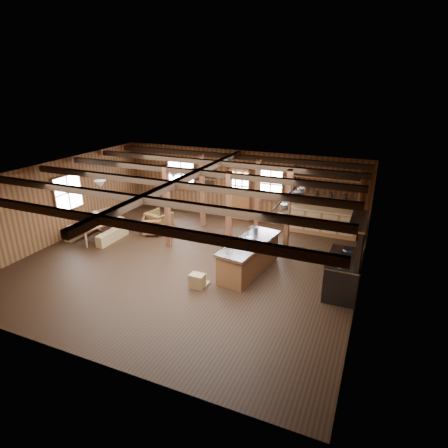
{
  "coord_description": "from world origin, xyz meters",
  "views": [
    {
      "loc": [
        5.15,
        -9.03,
        5.32
      ],
      "look_at": [
        0.9,
        0.87,
        1.17
      ],
      "focal_mm": 30.0,
      "sensor_mm": 36.0,
      "label": 1
    }
  ],
  "objects_px": {
    "kitchen_island": "(249,256)",
    "commercial_range": "(346,269)",
    "dining_table": "(98,230)",
    "armchair_c": "(107,220)",
    "armchair_a": "(153,226)",
    "armchair_b": "(159,221)"
  },
  "relations": [
    {
      "from": "kitchen_island",
      "to": "armchair_c",
      "type": "relative_size",
      "value": 3.23
    },
    {
      "from": "dining_table",
      "to": "armchair_c",
      "type": "height_order",
      "value": "armchair_c"
    },
    {
      "from": "kitchen_island",
      "to": "dining_table",
      "type": "xyz_separation_m",
      "value": [
        -5.81,
        0.24,
        -0.17
      ]
    },
    {
      "from": "commercial_range",
      "to": "armchair_c",
      "type": "height_order",
      "value": "commercial_range"
    },
    {
      "from": "dining_table",
      "to": "armchair_c",
      "type": "bearing_deg",
      "value": 31.14
    },
    {
      "from": "kitchen_island",
      "to": "commercial_range",
      "type": "relative_size",
      "value": 1.25
    },
    {
      "from": "dining_table",
      "to": "armchair_c",
      "type": "relative_size",
      "value": 2.18
    },
    {
      "from": "armchair_c",
      "to": "kitchen_island",
      "type": "bearing_deg",
      "value": -162.09
    },
    {
      "from": "armchair_a",
      "to": "armchair_b",
      "type": "xyz_separation_m",
      "value": [
        0.02,
        0.41,
        0.05
      ]
    },
    {
      "from": "kitchen_island",
      "to": "armchair_b",
      "type": "height_order",
      "value": "kitchen_island"
    },
    {
      "from": "kitchen_island",
      "to": "dining_table",
      "type": "height_order",
      "value": "kitchen_island"
    },
    {
      "from": "armchair_a",
      "to": "armchair_b",
      "type": "bearing_deg",
      "value": -117.64
    },
    {
      "from": "kitchen_island",
      "to": "armchair_b",
      "type": "relative_size",
      "value": 3.2
    },
    {
      "from": "kitchen_island",
      "to": "commercial_range",
      "type": "bearing_deg",
      "value": 6.23
    },
    {
      "from": "armchair_a",
      "to": "armchair_c",
      "type": "bearing_deg",
      "value": -16.21
    },
    {
      "from": "armchair_b",
      "to": "armchair_c",
      "type": "height_order",
      "value": "armchair_b"
    },
    {
      "from": "armchair_a",
      "to": "armchair_c",
      "type": "xyz_separation_m",
      "value": [
        -1.88,
        -0.26,
        0.05
      ]
    },
    {
      "from": "commercial_range",
      "to": "armchair_a",
      "type": "distance_m",
      "value": 7.11
    },
    {
      "from": "armchair_a",
      "to": "armchair_b",
      "type": "height_order",
      "value": "armchair_b"
    },
    {
      "from": "kitchen_island",
      "to": "commercial_range",
      "type": "height_order",
      "value": "commercial_range"
    },
    {
      "from": "commercial_range",
      "to": "armchair_b",
      "type": "xyz_separation_m",
      "value": [
        -6.94,
        1.82,
        -0.29
      ]
    },
    {
      "from": "dining_table",
      "to": "armchair_c",
      "type": "xyz_separation_m",
      "value": [
        -0.3,
        0.83,
        0.06
      ]
    }
  ]
}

